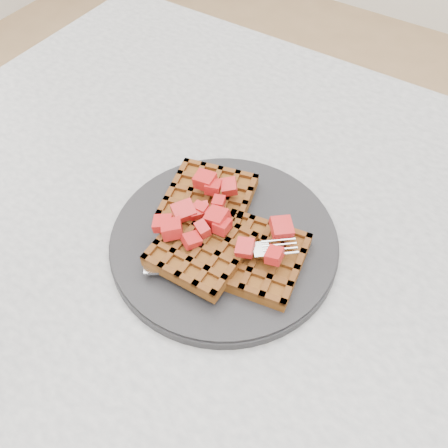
% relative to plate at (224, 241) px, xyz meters
% --- Properties ---
extents(ground, '(4.00, 4.00, 0.00)m').
position_rel_plate_xyz_m(ground, '(0.09, 0.04, -0.76)').
color(ground, tan).
rests_on(ground, ground).
extents(table, '(1.20, 0.80, 0.75)m').
position_rel_plate_xyz_m(table, '(0.09, 0.04, -0.12)').
color(table, beige).
rests_on(table, ground).
extents(plate, '(0.27, 0.27, 0.02)m').
position_rel_plate_xyz_m(plate, '(0.00, 0.00, 0.00)').
color(plate, black).
rests_on(plate, table).
extents(waffles, '(0.21, 0.18, 0.03)m').
position_rel_plate_xyz_m(waffles, '(0.00, -0.00, 0.02)').
color(waffles, brown).
rests_on(waffles, plate).
extents(strawberry_pile, '(0.15, 0.15, 0.02)m').
position_rel_plate_xyz_m(strawberry_pile, '(0.00, 0.00, 0.05)').
color(strawberry_pile, '#A50004').
rests_on(strawberry_pile, waffles).
extents(fork, '(0.15, 0.13, 0.02)m').
position_rel_plate_xyz_m(fork, '(0.03, -0.03, 0.02)').
color(fork, silver).
rests_on(fork, plate).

